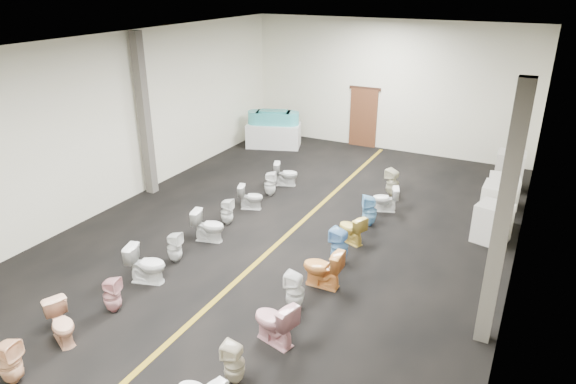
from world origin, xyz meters
name	(u,v)px	position (x,y,z in m)	size (l,w,h in m)	color
floor	(280,241)	(0.00, 0.00, 0.00)	(16.00, 16.00, 0.00)	black
ceiling	(279,45)	(0.00, 0.00, 4.50)	(16.00, 16.00, 0.00)	black
wall_back	(388,86)	(0.00, 8.00, 2.25)	(10.00, 10.00, 0.00)	silver
wall_left	(111,123)	(-5.00, 0.00, 2.25)	(16.00, 16.00, 0.00)	silver
wall_right	(527,191)	(5.00, 0.00, 2.25)	(16.00, 16.00, 0.00)	silver
aisle_stripe	(280,241)	(0.00, 0.00, 0.00)	(0.12, 15.60, 0.01)	olive
back_door	(363,118)	(-0.80, 7.94, 1.05)	(1.00, 0.10, 2.10)	#562D19
door_frame	(365,88)	(-0.80, 7.95, 2.12)	(1.15, 0.08, 0.10)	#331C11
column_left	(144,116)	(-4.75, 1.00, 2.25)	(0.25, 0.25, 4.50)	#59544C
column_right	(502,221)	(4.75, -1.50, 2.25)	(0.25, 0.25, 4.50)	#59544C
display_table	(274,135)	(-3.66, 6.37, 0.42)	(1.91, 0.95, 0.85)	silver
bathtub	(273,118)	(-3.66, 6.37, 1.07)	(1.79, 1.06, 0.55)	teal
appliance_crate_a	(492,223)	(4.40, 2.30, 0.47)	(0.72, 0.72, 0.93)	silver
appliance_crate_b	(498,205)	(4.40, 3.24, 0.54)	(0.78, 0.78, 1.07)	white
appliance_crate_c	(503,191)	(4.40, 4.58, 0.43)	(0.75, 0.75, 0.85)	silver
appliance_crate_d	(509,170)	(4.40, 6.02, 0.55)	(0.76, 0.76, 1.09)	beige
toilet_left_1	(10,362)	(-1.53, -5.90, 0.39)	(0.35, 0.36, 0.78)	#FFC090
toilet_left_2	(62,323)	(-1.63, -4.85, 0.36)	(0.40, 0.70, 0.72)	#EEAF8B
toilet_left_3	(112,295)	(-1.49, -3.84, 0.36)	(0.32, 0.33, 0.71)	#D69598
toilet_left_4	(147,264)	(-1.61, -2.75, 0.40)	(0.45, 0.79, 0.80)	white
toilet_left_5	(175,247)	(-1.61, -1.87, 0.35)	(0.32, 0.32, 0.70)	white
toilet_left_6	(209,226)	(-1.53, -0.71, 0.38)	(0.43, 0.75, 0.76)	silver
toilet_left_7	(227,212)	(-1.62, 0.20, 0.34)	(0.31, 0.31, 0.68)	white
toilet_left_8	(251,197)	(-1.58, 1.29, 0.33)	(0.37, 0.65, 0.67)	silver
toilet_left_9	(270,184)	(-1.55, 2.30, 0.36)	(0.32, 0.33, 0.72)	white
toilet_left_10	(286,174)	(-1.52, 3.21, 0.36)	(0.40, 0.70, 0.71)	silver
toilet_right_2	(234,363)	(1.51, -4.34, 0.36)	(0.32, 0.33, 0.72)	beige
toilet_right_3	(274,322)	(1.60, -3.23, 0.42)	(0.46, 0.81, 0.83)	#D3939A
toilet_right_4	(295,291)	(1.48, -2.21, 0.38)	(0.34, 0.35, 0.76)	white
toilet_right_5	(322,268)	(1.63, -1.27, 0.41)	(0.46, 0.81, 0.83)	#E08B40
toilet_right_6	(339,246)	(1.61, -0.31, 0.42)	(0.38, 0.38, 0.83)	#659BD1
toilet_right_7	(351,229)	(1.49, 0.72, 0.36)	(0.40, 0.70, 0.71)	#DABA50
toilet_right_8	(370,211)	(1.58, 1.77, 0.40)	(0.36, 0.37, 0.80)	#72B1DC
toilet_right_9	(385,199)	(1.67, 2.78, 0.34)	(0.38, 0.67, 0.69)	white
toilet_right_10	(392,183)	(1.54, 3.87, 0.40)	(0.36, 0.37, 0.80)	beige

